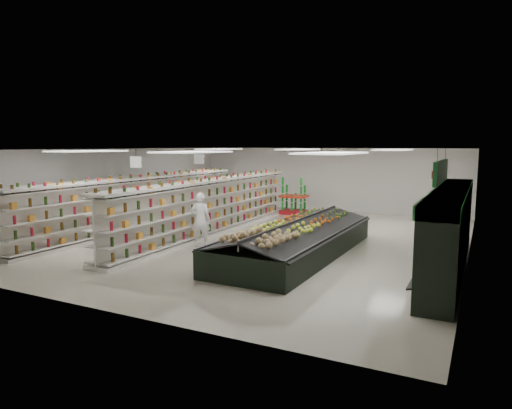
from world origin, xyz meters
The scene contains 16 objects.
floor centered at (0.00, 0.00, 0.00)m, with size 16.00×16.00×0.00m, color beige.
ceiling centered at (0.00, 0.00, 3.20)m, with size 14.00×16.00×0.02m, color white.
wall_back centered at (0.00, 8.00, 1.60)m, with size 14.00×0.02×3.20m, color silver.
wall_front centered at (0.00, -8.00, 1.60)m, with size 14.00×0.02×3.20m, color silver.
wall_left centered at (-7.00, 0.00, 1.60)m, with size 0.02×16.00×3.20m, color silver.
wall_right centered at (7.00, 0.00, 1.60)m, with size 0.02×16.00×3.20m, color silver.
produce_wall_case centered at (6.53, -1.50, 1.24)m, with size 0.93×8.00×2.20m.
aisle_sign_near centered at (-3.80, -2.00, 2.75)m, with size 0.52×0.06×0.75m.
aisle_sign_far centered at (-3.80, 2.00, 2.75)m, with size 0.52×0.06×0.75m.
hortifruti_banner centered at (6.25, -1.50, 2.65)m, with size 0.12×3.20×0.95m.
gondola_left centered at (-4.97, -0.48, 0.96)m, with size 1.02×12.11×2.10m.
gondola_center centered at (-1.94, 0.00, 0.95)m, with size 1.08×11.94×2.07m.
produce_island centered at (2.26, -1.75, 0.50)m, with size 2.80×7.41×1.10m.
soda_endcap centered at (-0.97, 5.95, 0.80)m, with size 1.36×0.98×1.65m.
shopper_main centered at (-1.00, -2.16, 0.91)m, with size 0.66×0.43×1.81m, color white.
shopper_background centered at (-4.20, 2.65, 0.87)m, with size 0.85×0.52×1.74m, color tan.
Camera 1 is at (7.31, -14.59, 3.35)m, focal length 32.00 mm.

